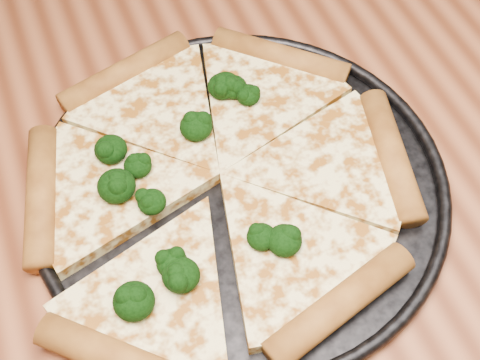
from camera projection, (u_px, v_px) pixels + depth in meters
name	position (u px, v px, depth m)	size (l,w,h in m)	color
dining_table	(213.00, 214.00, 0.74)	(1.20, 0.90, 0.75)	brown
pizza_pan	(240.00, 185.00, 0.64)	(0.40, 0.40, 0.02)	black
pizza	(218.00, 179.00, 0.63)	(0.40, 0.40, 0.03)	#FFEE9C
broccoli_florets	(185.00, 179.00, 0.62)	(0.20, 0.23, 0.03)	black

